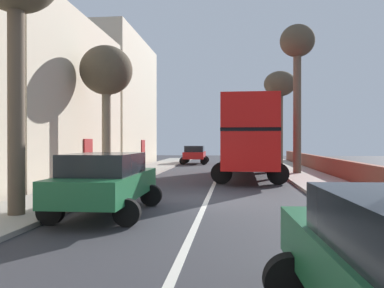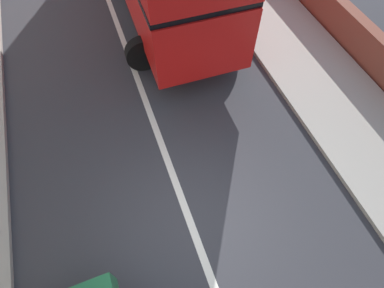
% 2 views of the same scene
% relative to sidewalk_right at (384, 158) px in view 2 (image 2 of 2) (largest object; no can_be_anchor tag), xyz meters
% --- Properties ---
extents(ground_plane, '(84.00, 84.00, 0.00)m').
position_rel_sidewalk_right_xyz_m(ground_plane, '(-4.90, 0.00, -0.06)').
color(ground_plane, '#333338').
extents(road_centre_line, '(0.16, 54.00, 0.01)m').
position_rel_sidewalk_right_xyz_m(road_centre_line, '(-4.90, 0.00, -0.06)').
color(road_centre_line, silver).
rests_on(road_centre_line, ground).
extents(sidewalk_right, '(2.60, 60.00, 0.12)m').
position_rel_sidewalk_right_xyz_m(sidewalk_right, '(0.00, 0.00, 0.00)').
color(sidewalk_right, '#9E998E').
rests_on(sidewalk_right, ground).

